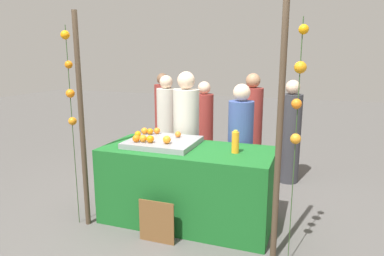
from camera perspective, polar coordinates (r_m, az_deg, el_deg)
ground_plane at (r=4.16m, az=-0.72°, el=-14.84°), size 24.00×24.00×0.00m
stall_counter at (r=3.98m, az=-0.74°, el=-9.32°), size 1.89×0.86×0.86m
orange_tray at (r=4.00m, az=-4.80°, el=-2.35°), size 0.77×0.68×0.06m
orange_0 at (r=3.80m, az=-4.17°, el=-1.94°), size 0.09×0.09×0.09m
orange_1 at (r=4.29m, az=-5.79°, el=-0.46°), size 0.08×0.08×0.08m
orange_2 at (r=4.14m, az=-8.90°, el=-1.01°), size 0.07×0.07×0.07m
orange_3 at (r=4.29m, az=-7.84°, el=-0.47°), size 0.08×0.08×0.08m
orange_4 at (r=3.86m, az=-6.89°, el=-1.82°), size 0.08×0.08×0.08m
orange_5 at (r=4.27m, az=-6.91°, el=-0.55°), size 0.08×0.08×0.08m
orange_6 at (r=4.09m, az=-2.33°, el=-1.04°), size 0.07×0.07×0.07m
orange_7 at (r=3.91m, az=-9.18°, el=-1.73°), size 0.08×0.08×0.08m
orange_8 at (r=3.90m, az=-8.05°, el=-1.72°), size 0.08×0.08×0.08m
juice_bottle at (r=3.67m, az=7.13°, el=-2.35°), size 0.08×0.08×0.24m
chalkboard_sign at (r=3.64m, az=-5.81°, el=-15.17°), size 0.38×0.03×0.46m
vendor_left at (r=4.54m, az=-0.94°, el=-2.02°), size 0.33×0.33×1.67m
vendor_right at (r=4.33m, az=7.91°, el=-3.66°), size 0.31×0.31×1.54m
crowd_person_0 at (r=5.54m, az=1.98°, el=-0.46°), size 0.29×0.29×1.47m
crowd_person_1 at (r=5.64m, az=-4.17°, el=0.18°), size 0.31×0.31×1.56m
crowd_person_2 at (r=6.57m, az=-4.78°, el=1.78°), size 0.31×0.31×1.54m
crowd_person_3 at (r=5.36m, az=9.73°, el=-0.33°), size 0.32×0.32×1.61m
crowd_person_4 at (r=5.30m, az=15.83°, el=-1.19°), size 0.31×0.31×1.52m
canopy_post_left at (r=3.87m, az=-17.69°, el=0.71°), size 0.06×0.06×2.31m
canopy_post_right at (r=3.10m, az=14.13°, el=-1.79°), size 0.06×0.06×2.31m
garland_strand_left at (r=3.88m, az=-19.54°, el=7.21°), size 0.10×0.10×2.17m
garland_strand_right at (r=3.01m, az=17.14°, el=5.93°), size 0.10×0.11×2.17m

